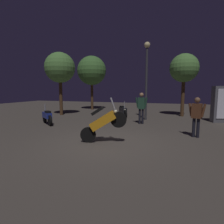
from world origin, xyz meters
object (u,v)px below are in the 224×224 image
object	(u,v)px
motorcycle_orange_foreground	(103,122)
motorcycle_black_parked_right	(123,111)
person_bystander_far	(141,105)
streetlamp_near	(147,71)
motorcycle_blue_parked_left	(47,116)
person_rider_beside	(197,114)

from	to	relation	value
motorcycle_orange_foreground	motorcycle_black_parked_right	size ratio (longest dim) A/B	1.13
motorcycle_black_parked_right	person_bystander_far	bearing A→B (deg)	5.86
streetlamp_near	motorcycle_black_parked_right	bearing A→B (deg)	159.41
motorcycle_orange_foreground	person_bystander_far	xyz separation A→B (m)	(0.68, 4.09, 0.29)
motorcycle_orange_foreground	motorcycle_black_parked_right	xyz separation A→B (m)	(-0.94, 6.17, -0.31)
motorcycle_blue_parked_left	streetlamp_near	xyz separation A→B (m)	(4.91, 3.24, 2.60)
streetlamp_near	motorcycle_orange_foreground	bearing A→B (deg)	-97.34
motorcycle_blue_parked_left	person_bystander_far	xyz separation A→B (m)	(4.87, 1.78, 0.60)
person_rider_beside	person_bystander_far	bearing A→B (deg)	69.81
streetlamp_near	motorcycle_blue_parked_left	bearing A→B (deg)	-146.60
person_rider_beside	person_bystander_far	xyz separation A→B (m)	(-2.55, 2.18, 0.09)
motorcycle_black_parked_right	person_rider_beside	bearing A→B (deg)	12.40
person_rider_beside	streetlamp_near	world-z (taller)	streetlamp_near
motorcycle_blue_parked_left	motorcycle_orange_foreground	bearing A→B (deg)	-171.28
motorcycle_blue_parked_left	person_rider_beside	world-z (taller)	person_rider_beside
motorcycle_orange_foreground	person_rider_beside	size ratio (longest dim) A/B	1.03
person_rider_beside	person_bystander_far	distance (m)	3.35
motorcycle_black_parked_right	streetlamp_near	bearing A→B (deg)	37.49
person_rider_beside	streetlamp_near	bearing A→B (deg)	54.92
motorcycle_orange_foreground	person_bystander_far	distance (m)	4.15
person_rider_beside	streetlamp_near	size ratio (longest dim) A/B	0.34
motorcycle_blue_parked_left	person_rider_beside	size ratio (longest dim) A/B	0.86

